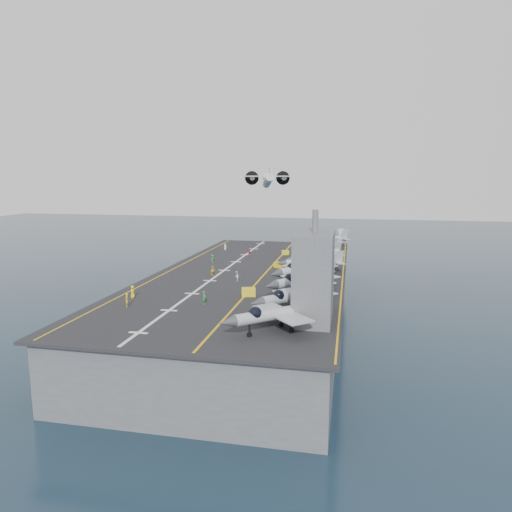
% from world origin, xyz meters
% --- Properties ---
extents(ground, '(500.00, 500.00, 0.00)m').
position_xyz_m(ground, '(0.00, 0.00, 0.00)').
color(ground, '#142135').
rests_on(ground, ground).
extents(hull, '(36.00, 90.00, 10.00)m').
position_xyz_m(hull, '(0.00, 0.00, 5.00)').
color(hull, '#56595E').
rests_on(hull, ground).
extents(flight_deck, '(38.00, 92.00, 0.40)m').
position_xyz_m(flight_deck, '(0.00, 0.00, 10.20)').
color(flight_deck, black).
rests_on(flight_deck, hull).
extents(foul_line, '(0.35, 90.00, 0.02)m').
position_xyz_m(foul_line, '(3.00, 0.00, 10.42)').
color(foul_line, gold).
rests_on(foul_line, flight_deck).
extents(landing_centerline, '(0.50, 90.00, 0.02)m').
position_xyz_m(landing_centerline, '(-6.00, 0.00, 10.42)').
color(landing_centerline, silver).
rests_on(landing_centerline, flight_deck).
extents(deck_edge_port, '(0.25, 90.00, 0.02)m').
position_xyz_m(deck_edge_port, '(-17.00, 0.00, 10.42)').
color(deck_edge_port, gold).
rests_on(deck_edge_port, flight_deck).
extents(deck_edge_stbd, '(0.25, 90.00, 0.02)m').
position_xyz_m(deck_edge_stbd, '(18.50, 0.00, 10.42)').
color(deck_edge_stbd, gold).
rests_on(deck_edge_stbd, flight_deck).
extents(island_superstructure, '(5.00, 10.00, 15.00)m').
position_xyz_m(island_superstructure, '(15.00, -30.00, 17.90)').
color(island_superstructure, '#56595E').
rests_on(island_superstructure, flight_deck).
extents(fighter_jet_0, '(16.87, 16.51, 4.92)m').
position_xyz_m(fighter_jet_0, '(10.87, -35.89, 12.86)').
color(fighter_jet_0, gray).
rests_on(fighter_jet_0, flight_deck).
extents(fighter_jet_1, '(16.53, 16.56, 4.87)m').
position_xyz_m(fighter_jet_1, '(12.19, -26.65, 12.84)').
color(fighter_jet_1, '#969FA5').
rests_on(fighter_jet_1, flight_deck).
extents(fighter_jet_2, '(17.06, 17.71, 5.14)m').
position_xyz_m(fighter_jet_2, '(12.31, -16.08, 12.97)').
color(fighter_jet_2, '#9AA2AC').
rests_on(fighter_jet_2, flight_deck).
extents(fighter_jet_3, '(17.45, 18.48, 5.35)m').
position_xyz_m(fighter_jet_3, '(11.52, -7.07, 13.07)').
color(fighter_jet_3, '#9FA8B1').
rests_on(fighter_jet_3, flight_deck).
extents(fighter_jet_4, '(15.85, 12.99, 4.74)m').
position_xyz_m(fighter_jet_4, '(12.61, 0.80, 12.77)').
color(fighter_jet_4, '#9198A0').
rests_on(fighter_jet_4, flight_deck).
extents(fighter_jet_5, '(17.62, 17.83, 5.22)m').
position_xyz_m(fighter_jet_5, '(12.46, 6.38, 13.01)').
color(fighter_jet_5, '#979DA7').
rests_on(fighter_jet_5, flight_deck).
extents(fighter_jet_6, '(15.19, 16.19, 4.68)m').
position_xyz_m(fighter_jet_6, '(12.43, 18.28, 12.74)').
color(fighter_jet_6, gray).
rests_on(fighter_jet_6, flight_deck).
extents(fighter_jet_7, '(17.30, 19.05, 5.51)m').
position_xyz_m(fighter_jet_7, '(11.48, 25.78, 13.15)').
color(fighter_jet_7, '#9BA3AB').
rests_on(fighter_jet_7, flight_deck).
extents(fighter_jet_8, '(17.44, 15.71, 5.05)m').
position_xyz_m(fighter_jet_8, '(13.29, 36.05, 12.92)').
color(fighter_jet_8, gray).
rests_on(fighter_jet_8, flight_deck).
extents(tow_cart_a, '(2.53, 1.98, 1.34)m').
position_xyz_m(tow_cart_a, '(3.59, -19.51, 11.07)').
color(tow_cart_a, yellow).
rests_on(tow_cart_a, flight_deck).
extents(tow_cart_b, '(2.23, 1.83, 1.15)m').
position_xyz_m(tow_cart_b, '(4.73, 5.40, 10.97)').
color(tow_cart_b, gold).
rests_on(tow_cart_b, flight_deck).
extents(tow_cart_c, '(2.06, 1.62, 1.09)m').
position_xyz_m(tow_cart_c, '(3.79, 22.31, 10.94)').
color(tow_cart_c, gold).
rests_on(tow_cart_c, flight_deck).
extents(crew_0, '(1.30, 1.46, 2.04)m').
position_xyz_m(crew_0, '(-14.49, -24.46, 11.42)').
color(crew_0, yellow).
rests_on(crew_0, flight_deck).
extents(crew_1, '(1.19, 1.42, 2.02)m').
position_xyz_m(crew_1, '(-12.99, -29.37, 11.41)').
color(crew_1, gold).
rests_on(crew_1, flight_deck).
extents(crew_2, '(1.19, 1.39, 1.96)m').
position_xyz_m(crew_2, '(-6.82, -5.38, 11.38)').
color(crew_2, yellow).
rests_on(crew_2, flight_deck).
extents(crew_3, '(0.91, 1.22, 1.87)m').
position_xyz_m(crew_3, '(-10.94, 7.78, 11.33)').
color(crew_3, '#268C33').
rests_on(crew_3, flight_deck).
extents(crew_4, '(1.18, 1.04, 1.64)m').
position_xyz_m(crew_4, '(-4.52, 17.62, 11.22)').
color(crew_4, red).
rests_on(crew_4, flight_deck).
extents(crew_5, '(1.20, 1.28, 1.78)m').
position_xyz_m(crew_5, '(-13.09, 26.55, 11.29)').
color(crew_5, silver).
rests_on(crew_5, flight_deck).
extents(crew_6, '(0.98, 1.33, 2.05)m').
position_xyz_m(crew_6, '(-1.97, -25.70, 11.42)').
color(crew_6, green).
rests_on(crew_6, flight_deck).
extents(crew_7, '(0.87, 1.22, 1.92)m').
position_xyz_m(crew_7, '(-0.95, -9.40, 11.36)').
color(crew_7, silver).
rests_on(crew_7, flight_deck).
extents(transport_plane, '(28.62, 22.87, 5.94)m').
position_xyz_m(transport_plane, '(-6.95, 57.09, 28.63)').
color(transport_plane, silver).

